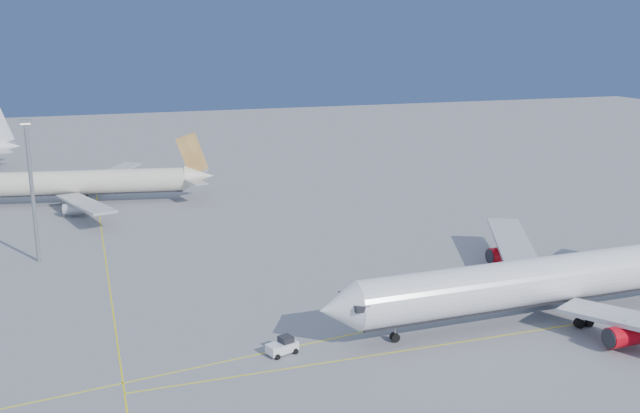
{
  "coord_description": "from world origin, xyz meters",
  "views": [
    {
      "loc": [
        -42.15,
        -84.4,
        36.9
      ],
      "look_at": [
        -3.75,
        29.61,
        7.0
      ],
      "focal_mm": 40.0,
      "sensor_mm": 36.0,
      "label": 1
    }
  ],
  "objects_px": {
    "airliner_virgin": "(568,277)",
    "airliner_etihad": "(81,183)",
    "pushback_tug": "(283,346)",
    "light_mast": "(31,179)"
  },
  "relations": [
    {
      "from": "airliner_virgin",
      "to": "airliner_etihad",
      "type": "height_order",
      "value": "airliner_virgin"
    },
    {
      "from": "airliner_virgin",
      "to": "light_mast",
      "type": "xyz_separation_m",
      "value": [
        -67.59,
        46.44,
        8.55
      ]
    },
    {
      "from": "airliner_virgin",
      "to": "airliner_etihad",
      "type": "xyz_separation_m",
      "value": [
        -60.41,
        86.53,
        -0.58
      ]
    },
    {
      "from": "airliner_etihad",
      "to": "light_mast",
      "type": "relative_size",
      "value": 2.48
    },
    {
      "from": "airliner_etihad",
      "to": "light_mast",
      "type": "xyz_separation_m",
      "value": [
        -7.18,
        -40.09,
        9.13
      ]
    },
    {
      "from": "light_mast",
      "to": "airliner_virgin",
      "type": "bearing_deg",
      "value": -34.5
    },
    {
      "from": "airliner_etihad",
      "to": "pushback_tug",
      "type": "height_order",
      "value": "airliner_etihad"
    },
    {
      "from": "pushback_tug",
      "to": "airliner_virgin",
      "type": "bearing_deg",
      "value": -18.76
    },
    {
      "from": "airliner_virgin",
      "to": "light_mast",
      "type": "relative_size",
      "value": 2.99
    },
    {
      "from": "airliner_etihad",
      "to": "airliner_virgin",
      "type": "bearing_deg",
      "value": -45.22
    }
  ]
}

